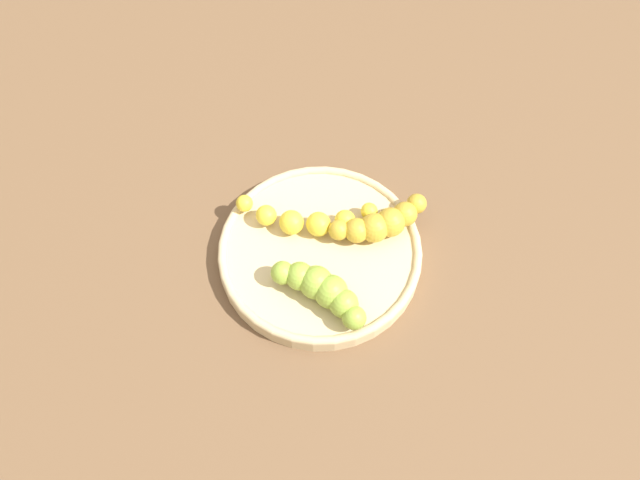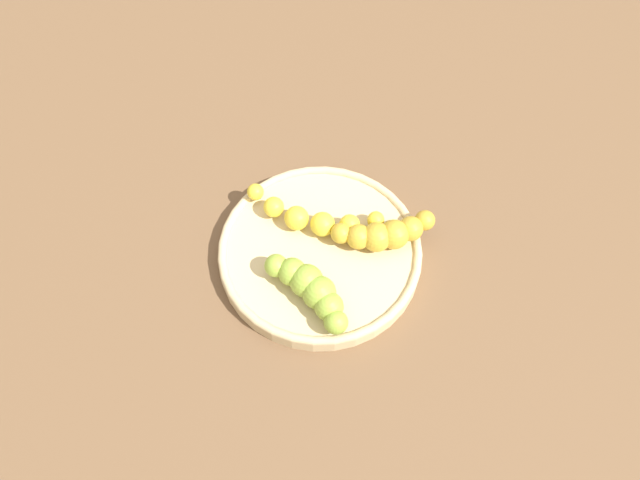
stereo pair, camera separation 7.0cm
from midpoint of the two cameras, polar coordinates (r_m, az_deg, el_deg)
The scene contains 5 objects.
ground_plane at distance 0.73m, azimuth 2.72°, elevation -1.75°, with size 2.40×2.40×0.00m, color brown.
fruit_bowl at distance 0.72m, azimuth 2.76°, elevation -1.28°, with size 0.23×0.23×0.02m.
banana_yellow at distance 0.72m, azimuth 1.96°, elevation 1.87°, with size 0.06×0.16×0.03m.
banana_green at distance 0.67m, azimuth 2.14°, elevation -4.64°, with size 0.06×0.11×0.04m.
banana_spotted at distance 0.71m, azimuth 8.62°, elevation 0.37°, with size 0.08×0.10×0.03m.
Camera 2 is at (-0.32, -0.16, 0.64)m, focal length 35.73 mm.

